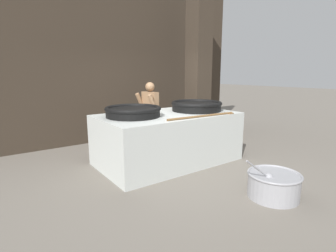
{
  "coord_description": "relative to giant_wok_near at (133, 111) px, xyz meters",
  "views": [
    {
      "loc": [
        -3.08,
        -4.28,
        1.84
      ],
      "look_at": [
        0.0,
        0.0,
        0.76
      ],
      "focal_mm": 28.0,
      "sensor_mm": 36.0,
      "label": 1
    }
  ],
  "objects": [
    {
      "name": "giant_wok_near",
      "position": [
        0.0,
        0.0,
        0.0
      ],
      "size": [
        1.07,
        1.07,
        0.2
      ],
      "color": "black",
      "rests_on": "hearth_platform"
    },
    {
      "name": "ground_plane",
      "position": [
        0.74,
        -0.1,
        -1.12
      ],
      "size": [
        60.0,
        60.0,
        0.0
      ],
      "primitive_type": "plane",
      "color": "slate"
    },
    {
      "name": "giant_wok_far",
      "position": [
        1.51,
        -0.11,
        0.01
      ],
      "size": [
        1.11,
        1.11,
        0.21
      ],
      "color": "black",
      "rests_on": "hearth_platform"
    },
    {
      "name": "support_pillar",
      "position": [
        2.69,
        1.15,
        1.09
      ],
      "size": [
        0.53,
        0.53,
        4.43
      ],
      "primitive_type": "cube",
      "color": "#382D23",
      "rests_on": "ground_plane"
    },
    {
      "name": "back_wall",
      "position": [
        0.74,
        2.43,
        1.09
      ],
      "size": [
        8.14,
        0.24,
        4.43
      ],
      "primitive_type": "cube",
      "color": "#382D23",
      "rests_on": "ground_plane"
    },
    {
      "name": "stirring_paddle",
      "position": [
        1.1,
        -0.81,
        -0.09
      ],
      "size": [
        1.58,
        0.15,
        0.04
      ],
      "rotation": [
        0.0,
        0.0,
        -0.05
      ],
      "color": "brown",
      "rests_on": "hearth_platform"
    },
    {
      "name": "cook",
      "position": [
        1.05,
        1.09,
        -0.25
      ],
      "size": [
        0.41,
        0.62,
        1.61
      ],
      "rotation": [
        0.0,
        0.0,
        3.28
      ],
      "color": "#9E7551",
      "rests_on": "ground_plane"
    },
    {
      "name": "hearth_platform",
      "position": [
        0.74,
        -0.1,
        -0.61
      ],
      "size": [
        2.81,
        1.6,
        1.02
      ],
      "color": "silver",
      "rests_on": "ground_plane"
    },
    {
      "name": "prep_bowl_vegetables",
      "position": [
        1.08,
        -2.34,
        -0.91
      ],
      "size": [
        1.01,
        0.78,
        0.69
      ],
      "color": "#9E9EA3",
      "rests_on": "ground_plane"
    }
  ]
}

